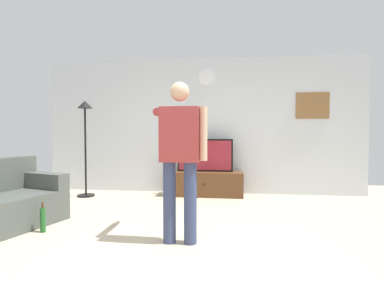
{
  "coord_description": "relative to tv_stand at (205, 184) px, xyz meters",
  "views": [
    {
      "loc": [
        0.57,
        -3.15,
        1.21
      ],
      "look_at": [
        0.03,
        1.2,
        1.05
      ],
      "focal_mm": 28.21,
      "sensor_mm": 36.0,
      "label": 1
    }
  ],
  "objects": [
    {
      "name": "floor_lamp",
      "position": [
        -2.25,
        -0.32,
        1.07
      ],
      "size": [
        0.32,
        0.32,
        1.82
      ],
      "color": "black",
      "rests_on": "ground_plane"
    },
    {
      "name": "framed_picture",
      "position": [
        2.05,
        0.3,
        1.5
      ],
      "size": [
        0.62,
        0.04,
        0.51
      ],
      "primitive_type": "cube",
      "color": "olive"
    },
    {
      "name": "ground_plane",
      "position": [
        -0.11,
        -2.6,
        -0.23
      ],
      "size": [
        8.4,
        8.4,
        0.0
      ],
      "primitive_type": "plane",
      "color": "beige"
    },
    {
      "name": "beverage_bottle",
      "position": [
        -1.8,
        -2.37,
        -0.08
      ],
      "size": [
        0.07,
        0.07,
        0.37
      ],
      "color": "#1E5923",
      "rests_on": "ground_plane"
    },
    {
      "name": "back_wall",
      "position": [
        -0.11,
        0.35,
        1.12
      ],
      "size": [
        6.4,
        0.1,
        2.7
      ],
      "primitive_type": "cube",
      "color": "silver",
      "rests_on": "ground_plane"
    },
    {
      "name": "wall_clock",
      "position": [
        -0.0,
        0.29,
        2.08
      ],
      "size": [
        0.31,
        0.03,
        0.31
      ],
      "primitive_type": "cylinder",
      "rotation": [
        1.57,
        0.0,
        0.0
      ],
      "color": "white"
    },
    {
      "name": "person_standing_nearer_lamp",
      "position": [
        -0.08,
        -2.5,
        0.77
      ],
      "size": [
        0.6,
        0.78,
        1.76
      ],
      "color": "#384266",
      "rests_on": "ground_plane"
    },
    {
      "name": "tv_stand",
      "position": [
        0.0,
        0.0,
        0.0
      ],
      "size": [
        1.45,
        0.46,
        0.47
      ],
      "color": "brown",
      "rests_on": "ground_plane"
    },
    {
      "name": "television",
      "position": [
        -0.0,
        0.05,
        0.55
      ],
      "size": [
        1.07,
        0.07,
        0.63
      ],
      "color": "black",
      "rests_on": "tv_stand"
    }
  ]
}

